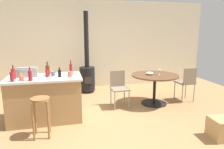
{
  "coord_description": "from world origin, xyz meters",
  "views": [
    {
      "loc": [
        -0.68,
        -3.87,
        1.77
      ],
      "look_at": [
        0.38,
        0.58,
        0.81
      ],
      "focal_mm": 33.26,
      "sensor_mm": 36.0,
      "label": 1
    }
  ],
  "objects_px": {
    "wooden_stool": "(41,109)",
    "cup_0": "(22,78)",
    "dining_table": "(155,82)",
    "kitchen_island": "(46,98)",
    "folding_chair_near": "(119,86)",
    "cardboard_box": "(222,128)",
    "bottle_5": "(30,75)",
    "cup_1": "(53,74)",
    "bottle_4": "(48,70)",
    "folding_chair_far": "(187,81)",
    "bottle_1": "(71,69)",
    "serving_bowl": "(150,73)",
    "bottle_3": "(14,74)",
    "bottle_0": "(60,73)",
    "cup_3": "(50,72)",
    "bottle_2": "(47,74)",
    "cup_2": "(70,74)",
    "wood_stove": "(87,73)",
    "wine_glass": "(160,71)",
    "bottle_6": "(12,77)",
    "toolbox": "(27,72)"
  },
  "relations": [
    {
      "from": "kitchen_island",
      "to": "folding_chair_far",
      "type": "height_order",
      "value": "kitchen_island"
    },
    {
      "from": "serving_bowl",
      "to": "folding_chair_near",
      "type": "bearing_deg",
      "value": 179.84
    },
    {
      "from": "cup_3",
      "to": "wood_stove",
      "type": "bearing_deg",
      "value": 58.13
    },
    {
      "from": "cup_1",
      "to": "cardboard_box",
      "type": "xyz_separation_m",
      "value": [
        2.73,
        -1.5,
        -0.76
      ]
    },
    {
      "from": "cup_1",
      "to": "cup_3",
      "type": "xyz_separation_m",
      "value": [
        -0.07,
        0.22,
        0.0
      ]
    },
    {
      "from": "bottle_5",
      "to": "cup_2",
      "type": "xyz_separation_m",
      "value": [
        0.7,
        0.16,
        -0.04
      ]
    },
    {
      "from": "dining_table",
      "to": "kitchen_island",
      "type": "bearing_deg",
      "value": -171.9
    },
    {
      "from": "toolbox",
      "to": "bottle_0",
      "type": "bearing_deg",
      "value": -18.21
    },
    {
      "from": "toolbox",
      "to": "folding_chair_near",
      "type": "bearing_deg",
      "value": 8.3
    },
    {
      "from": "dining_table",
      "to": "bottle_4",
      "type": "height_order",
      "value": "bottle_4"
    },
    {
      "from": "cup_0",
      "to": "serving_bowl",
      "type": "bearing_deg",
      "value": 12.8
    },
    {
      "from": "cup_0",
      "to": "cardboard_box",
      "type": "height_order",
      "value": "cup_0"
    },
    {
      "from": "kitchen_island",
      "to": "bottle_2",
      "type": "bearing_deg",
      "value": -38.33
    },
    {
      "from": "bottle_2",
      "to": "serving_bowl",
      "type": "relative_size",
      "value": 1.0
    },
    {
      "from": "bottle_1",
      "to": "bottle_2",
      "type": "height_order",
      "value": "bottle_1"
    },
    {
      "from": "dining_table",
      "to": "cup_3",
      "type": "relative_size",
      "value": 9.19
    },
    {
      "from": "dining_table",
      "to": "cup_2",
      "type": "distance_m",
      "value": 2.12
    },
    {
      "from": "folding_chair_far",
      "to": "cup_2",
      "type": "xyz_separation_m",
      "value": [
        -2.89,
        -0.47,
        0.42
      ]
    },
    {
      "from": "dining_table",
      "to": "cup_2",
      "type": "xyz_separation_m",
      "value": [
        -2.03,
        -0.49,
        0.38
      ]
    },
    {
      "from": "dining_table",
      "to": "bottle_5",
      "type": "distance_m",
      "value": 2.84
    },
    {
      "from": "wood_stove",
      "to": "cardboard_box",
      "type": "distance_m",
      "value": 3.75
    },
    {
      "from": "wooden_stool",
      "to": "cup_0",
      "type": "xyz_separation_m",
      "value": [
        -0.34,
        0.48,
        0.45
      ]
    },
    {
      "from": "kitchen_island",
      "to": "bottle_2",
      "type": "distance_m",
      "value": 0.52
    },
    {
      "from": "wood_stove",
      "to": "serving_bowl",
      "type": "height_order",
      "value": "wood_stove"
    },
    {
      "from": "dining_table",
      "to": "bottle_4",
      "type": "relative_size",
      "value": 4.0
    },
    {
      "from": "folding_chair_near",
      "to": "bottle_1",
      "type": "relative_size",
      "value": 2.87
    },
    {
      "from": "bottle_0",
      "to": "bottle_3",
      "type": "bearing_deg",
      "value": 177.91
    },
    {
      "from": "wooden_stool",
      "to": "bottle_1",
      "type": "distance_m",
      "value": 1.11
    },
    {
      "from": "bottle_4",
      "to": "cardboard_box",
      "type": "height_order",
      "value": "bottle_4"
    },
    {
      "from": "bottle_1",
      "to": "bottle_3",
      "type": "height_order",
      "value": "bottle_1"
    },
    {
      "from": "serving_bowl",
      "to": "cardboard_box",
      "type": "xyz_separation_m",
      "value": [
        0.5,
        -1.88,
        -0.59
      ]
    },
    {
      "from": "wooden_stool",
      "to": "bottle_4",
      "type": "height_order",
      "value": "bottle_4"
    },
    {
      "from": "cup_2",
      "to": "wine_glass",
      "type": "relative_size",
      "value": 0.87
    },
    {
      "from": "serving_bowl",
      "to": "bottle_3",
      "type": "bearing_deg",
      "value": -171.12
    },
    {
      "from": "bottle_6",
      "to": "toolbox",
      "type": "bearing_deg",
      "value": 64.25
    },
    {
      "from": "folding_chair_far",
      "to": "cup_1",
      "type": "xyz_separation_m",
      "value": [
        -3.21,
        -0.31,
        0.41
      ]
    },
    {
      "from": "folding_chair_near",
      "to": "cardboard_box",
      "type": "relative_size",
      "value": 2.25
    },
    {
      "from": "folding_chair_far",
      "to": "bottle_1",
      "type": "distance_m",
      "value": 2.9
    },
    {
      "from": "bottle_6",
      "to": "bottle_2",
      "type": "bearing_deg",
      "value": 22.08
    },
    {
      "from": "folding_chair_near",
      "to": "bottle_5",
      "type": "relative_size",
      "value": 3.38
    },
    {
      "from": "cup_0",
      "to": "cup_1",
      "type": "xyz_separation_m",
      "value": [
        0.54,
        0.25,
        0.0
      ]
    },
    {
      "from": "kitchen_island",
      "to": "wine_glass",
      "type": "bearing_deg",
      "value": 6.94
    },
    {
      "from": "folding_chair_far",
      "to": "bottle_5",
      "type": "relative_size",
      "value": 3.53
    },
    {
      "from": "dining_table",
      "to": "wood_stove",
      "type": "distance_m",
      "value": 2.04
    },
    {
      "from": "cup_3",
      "to": "cup_0",
      "type": "bearing_deg",
      "value": -134.77
    },
    {
      "from": "cardboard_box",
      "to": "bottle_3",
      "type": "bearing_deg",
      "value": 157.56
    },
    {
      "from": "bottle_5",
      "to": "serving_bowl",
      "type": "xyz_separation_m",
      "value": [
        2.61,
        0.69,
        -0.22
      ]
    },
    {
      "from": "bottle_5",
      "to": "cup_1",
      "type": "distance_m",
      "value": 0.5
    },
    {
      "from": "folding_chair_far",
      "to": "serving_bowl",
      "type": "height_order",
      "value": "folding_chair_far"
    },
    {
      "from": "bottle_1",
      "to": "serving_bowl",
      "type": "distance_m",
      "value": 1.91
    }
  ]
}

